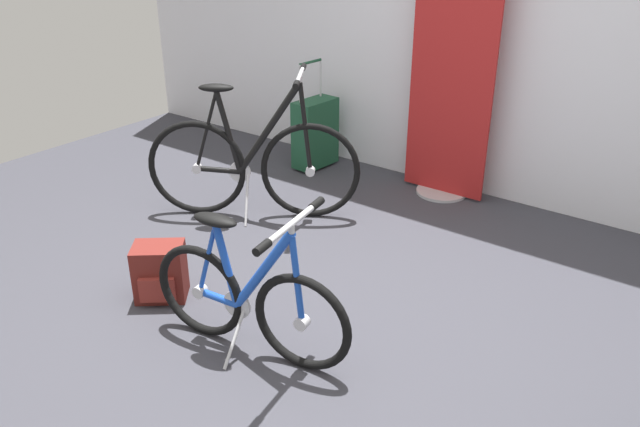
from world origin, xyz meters
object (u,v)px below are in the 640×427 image
object	(u,v)px
folding_bike_foreground	(248,297)
handbag_on_floor	(160,272)
floor_banner_stand	(450,93)
rolling_suitcase	(315,133)
display_bike_left	(253,164)

from	to	relation	value
folding_bike_foreground	handbag_on_floor	bearing A→B (deg)	175.70
floor_banner_stand	rolling_suitcase	bearing A→B (deg)	-172.76
display_bike_left	handbag_on_floor	world-z (taller)	display_bike_left
rolling_suitcase	display_bike_left	bearing A→B (deg)	-77.82
folding_bike_foreground	display_bike_left	world-z (taller)	display_bike_left
floor_banner_stand	folding_bike_foreground	size ratio (longest dim) A/B	1.62
floor_banner_stand	handbag_on_floor	bearing A→B (deg)	-104.92
folding_bike_foreground	rolling_suitcase	bearing A→B (deg)	119.62
floor_banner_stand	display_bike_left	xyz separation A→B (m)	(-0.84, -1.07, -0.37)
display_bike_left	rolling_suitcase	xyz separation A→B (m)	(-0.20, 0.93, -0.08)
floor_banner_stand	rolling_suitcase	world-z (taller)	floor_banner_stand
folding_bike_foreground	handbag_on_floor	xyz separation A→B (m)	(-0.67, 0.05, -0.14)
folding_bike_foreground	handbag_on_floor	world-z (taller)	folding_bike_foreground
floor_banner_stand	folding_bike_foreground	world-z (taller)	floor_banner_stand
folding_bike_foreground	display_bike_left	xyz separation A→B (m)	(-0.95, 1.09, 0.08)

